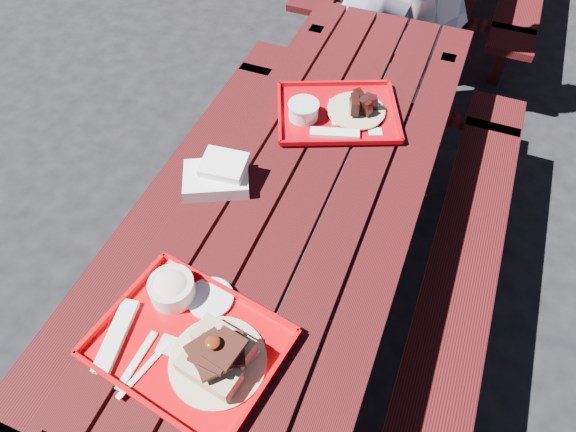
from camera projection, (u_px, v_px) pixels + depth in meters
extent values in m
plane|color=black|center=(300.00, 306.00, 2.29)|extent=(60.00, 60.00, 0.00)
cube|color=#420C0E|center=(224.00, 176.00, 1.78)|extent=(0.14, 2.40, 0.04)
cube|color=#420C0E|center=(263.00, 188.00, 1.75)|extent=(0.14, 2.40, 0.04)
cube|color=#420C0E|center=(304.00, 200.00, 1.72)|extent=(0.14, 2.40, 0.04)
cube|color=#420C0E|center=(347.00, 213.00, 1.68)|extent=(0.14, 2.40, 0.04)
cube|color=#420C0E|center=(392.00, 226.00, 1.65)|extent=(0.14, 2.40, 0.04)
cube|color=#420C0E|center=(169.00, 208.00, 2.08)|extent=(0.25, 2.40, 0.04)
cube|color=#420C0E|center=(59.00, 423.00, 1.77)|extent=(0.06, 0.06, 0.42)
cube|color=#420C0E|center=(255.00, 121.00, 2.74)|extent=(0.06, 0.06, 0.42)
cube|color=#420C0E|center=(455.00, 301.00, 1.82)|extent=(0.25, 2.40, 0.04)
cube|color=#420C0E|center=(475.00, 180.00, 2.48)|extent=(0.06, 0.06, 0.42)
cube|color=#420C0E|center=(313.00, 95.00, 2.62)|extent=(0.06, 0.06, 0.75)
cube|color=#420C0E|center=(430.00, 124.00, 2.48)|extent=(0.06, 0.06, 0.75)
cube|color=#420C0E|center=(371.00, 100.00, 2.51)|extent=(1.40, 0.06, 0.04)
cube|color=#420C0E|center=(324.00, 16.00, 3.39)|extent=(0.06, 0.06, 0.42)
cube|color=#420C0E|center=(503.00, 54.00, 3.12)|extent=(0.06, 0.06, 0.42)
cube|color=#420C0E|center=(362.00, 10.00, 3.13)|extent=(0.06, 0.06, 0.75)
cube|color=#420C0E|center=(461.00, 30.00, 2.99)|extent=(0.06, 0.06, 0.75)
cube|color=#420C0E|center=(412.00, 11.00, 3.02)|extent=(1.40, 0.06, 0.04)
cube|color=red|center=(189.00, 345.00, 1.37)|extent=(0.52, 0.44, 0.01)
cube|color=red|center=(228.00, 291.00, 1.45)|extent=(0.46, 0.09, 0.02)
cube|color=red|center=(142.00, 401.00, 1.26)|extent=(0.46, 0.09, 0.02)
cube|color=red|center=(263.00, 388.00, 1.28)|extent=(0.07, 0.36, 0.02)
cube|color=red|center=(122.00, 301.00, 1.43)|extent=(0.07, 0.36, 0.02)
cylinder|color=#BFB188|center=(218.00, 361.00, 1.33)|extent=(0.26, 0.26, 0.01)
cube|color=tan|center=(209.00, 371.00, 1.28)|extent=(0.17, 0.10, 0.05)
cube|color=tan|center=(224.00, 342.00, 1.33)|extent=(0.17, 0.10, 0.05)
ellipsoid|color=#561D0A|center=(212.00, 340.00, 1.23)|extent=(0.04, 0.04, 0.02)
cylinder|color=silver|center=(172.00, 289.00, 1.43)|extent=(0.13, 0.13, 0.06)
ellipsoid|color=beige|center=(171.00, 285.00, 1.41)|extent=(0.11, 0.11, 0.05)
cylinder|color=white|center=(210.00, 298.00, 1.44)|extent=(0.13, 0.13, 0.01)
cube|color=white|center=(116.00, 336.00, 1.37)|extent=(0.08, 0.22, 0.02)
cube|color=white|center=(137.00, 360.00, 1.33)|extent=(0.02, 0.17, 0.01)
cube|color=white|center=(144.00, 370.00, 1.31)|extent=(0.06, 0.18, 0.01)
cube|color=#B0C5C4|center=(168.00, 345.00, 1.36)|extent=(0.06, 0.06, 0.00)
cube|color=#B3010C|center=(337.00, 114.00, 1.95)|extent=(0.54, 0.48, 0.01)
cube|color=#B3010C|center=(334.00, 83.00, 2.04)|extent=(0.41, 0.18, 0.02)
cube|color=#B3010C|center=(341.00, 142.00, 1.83)|extent=(0.41, 0.18, 0.02)
cube|color=#B3010C|center=(395.00, 110.00, 1.94)|extent=(0.14, 0.32, 0.02)
cube|color=#B3010C|center=(279.00, 112.00, 1.93)|extent=(0.14, 0.32, 0.02)
cube|color=white|center=(351.00, 112.00, 1.94)|extent=(0.20, 0.20, 0.01)
cylinder|color=tan|center=(356.00, 110.00, 1.94)|extent=(0.22, 0.22, 0.01)
cylinder|color=silver|center=(304.00, 111.00, 1.91)|extent=(0.11, 0.11, 0.05)
cylinder|color=silver|center=(304.00, 105.00, 1.88)|extent=(0.12, 0.12, 0.01)
cube|color=white|center=(335.00, 133.00, 1.86)|extent=(0.18, 0.09, 0.01)
cube|color=silver|center=(375.00, 132.00, 1.88)|extent=(0.06, 0.06, 0.00)
cube|color=white|center=(216.00, 179.00, 1.72)|extent=(0.26, 0.23, 0.05)
cube|color=white|center=(224.00, 166.00, 1.69)|extent=(0.16, 0.13, 0.04)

